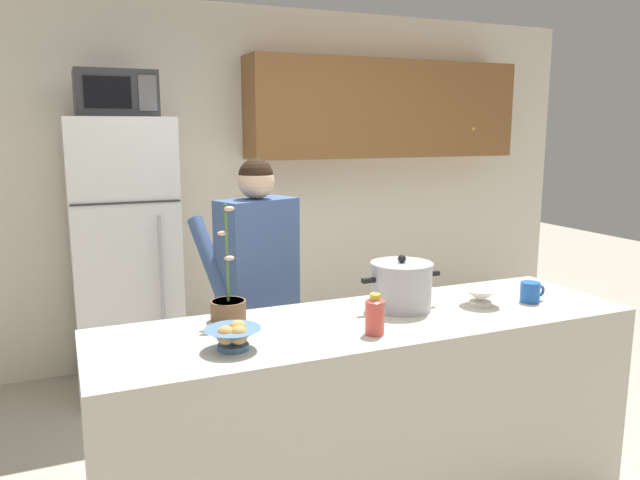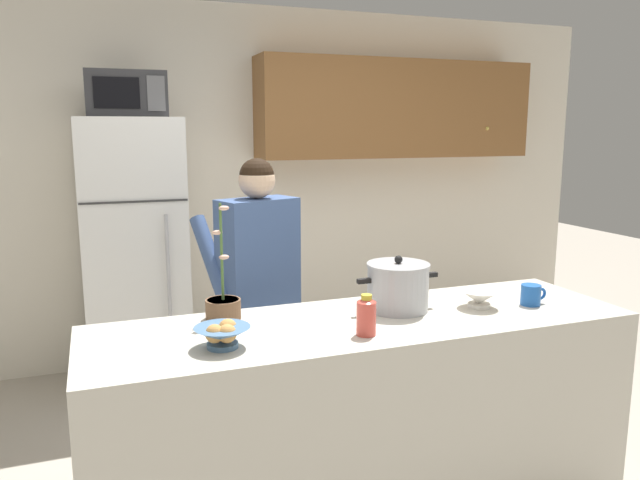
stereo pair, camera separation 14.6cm
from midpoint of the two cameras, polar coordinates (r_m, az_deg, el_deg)
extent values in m
cube|color=silver|center=(4.69, -9.37, 5.11)|extent=(6.00, 0.12, 2.60)
cube|color=brown|center=(4.89, 5.19, 12.04)|extent=(2.21, 0.34, 0.74)
sphere|color=gold|center=(5.13, 13.29, 10.08)|extent=(0.03, 0.03, 0.03)
cube|color=beige|center=(2.80, 3.06, -16.38)|extent=(2.33, 0.68, 0.92)
cube|color=white|center=(4.18, -18.69, -1.57)|extent=(0.64, 0.64, 1.79)
cube|color=#333333|center=(3.80, -18.62, 3.29)|extent=(0.63, 0.01, 0.01)
cylinder|color=#B2B2B7|center=(3.88, -15.59, -3.67)|extent=(0.02, 0.02, 0.80)
cube|color=#2D2D30|center=(4.09, -19.52, 12.71)|extent=(0.48, 0.36, 0.28)
cube|color=black|center=(3.90, -20.23, 12.81)|extent=(0.26, 0.01, 0.18)
cube|color=#59595B|center=(3.92, -16.82, 12.98)|extent=(0.11, 0.01, 0.21)
cylinder|color=black|center=(3.39, -5.92, -12.91)|extent=(0.11, 0.11, 0.77)
cylinder|color=black|center=(3.32, -7.91, -13.51)|extent=(0.11, 0.11, 0.77)
cube|color=#3F598C|center=(3.14, -7.17, -1.68)|extent=(0.44, 0.32, 0.61)
sphere|color=beige|center=(3.09, -7.34, 5.51)|extent=(0.18, 0.18, 0.18)
sphere|color=black|center=(3.08, -7.35, 5.94)|extent=(0.18, 0.18, 0.18)
cylinder|color=#3F598C|center=(3.36, -5.57, -1.23)|extent=(0.19, 0.37, 0.47)
cylinder|color=#3F598C|center=(3.14, -11.40, -2.19)|extent=(0.19, 0.37, 0.47)
cylinder|color=#ADAFB5|center=(2.76, 6.08, -4.43)|extent=(0.27, 0.27, 0.20)
cylinder|color=#ADAFB5|center=(2.73, 6.12, -2.28)|extent=(0.28, 0.28, 0.02)
sphere|color=black|center=(2.73, 6.13, -1.75)|extent=(0.04, 0.04, 0.04)
cube|color=black|center=(2.67, 2.98, -3.79)|extent=(0.06, 0.02, 0.02)
cube|color=black|center=(2.83, 9.04, -3.10)|extent=(0.06, 0.02, 0.02)
cylinder|color=#1E59B2|center=(3.00, 17.68, -4.66)|extent=(0.09, 0.09, 0.10)
torus|color=#1E59B2|center=(3.04, 18.50, -4.53)|extent=(0.06, 0.01, 0.06)
cylinder|color=#4C7299|center=(2.31, -9.91, -9.78)|extent=(0.12, 0.12, 0.02)
cone|color=#4C7299|center=(2.30, -9.94, -8.85)|extent=(0.21, 0.21, 0.06)
sphere|color=tan|center=(2.27, -10.61, -8.74)|extent=(0.07, 0.07, 0.07)
sphere|color=tan|center=(2.32, -9.47, -8.23)|extent=(0.07, 0.07, 0.07)
sphere|color=tan|center=(2.26, -9.48, -8.75)|extent=(0.07, 0.07, 0.07)
cylinder|color=white|center=(2.89, 13.32, -5.76)|extent=(0.10, 0.10, 0.02)
cone|color=white|center=(2.88, 13.35, -5.00)|extent=(0.18, 0.18, 0.06)
cylinder|color=#D84C3F|center=(2.42, 3.40, -7.26)|extent=(0.08, 0.08, 0.13)
cone|color=#D84C3F|center=(2.40, 3.42, -5.49)|extent=(0.08, 0.08, 0.02)
cylinder|color=gold|center=(2.40, 3.42, -5.28)|extent=(0.04, 0.04, 0.02)
cylinder|color=brown|center=(2.64, -10.12, -6.49)|extent=(0.15, 0.15, 0.09)
cylinder|color=#38281E|center=(2.63, -10.14, -5.68)|extent=(0.14, 0.14, 0.01)
cylinder|color=#4C7238|center=(2.58, -10.29, -1.20)|extent=(0.01, 0.02, 0.41)
ellipsoid|color=#D8A58C|center=(2.57, -10.06, -1.67)|extent=(0.04, 0.03, 0.02)
ellipsoid|color=#D8A58C|center=(2.57, -10.69, 0.61)|extent=(0.04, 0.03, 0.02)
ellipsoid|color=#D8A58C|center=(2.54, -10.09, 2.89)|extent=(0.04, 0.03, 0.02)
camera|label=1|loc=(0.07, -91.37, -0.25)|focal=34.34mm
camera|label=2|loc=(0.07, 88.63, 0.25)|focal=34.34mm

